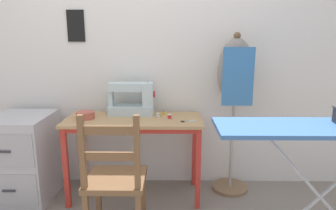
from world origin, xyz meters
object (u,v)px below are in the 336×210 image
at_px(filing_cabinet, 24,158).
at_px(ironing_board, 328,133).
at_px(wooden_chair, 115,180).
at_px(thread_spool_mid_table, 164,114).
at_px(scissors, 186,121).
at_px(fabric_bowl, 85,115).
at_px(thread_spool_far_edge, 169,117).
at_px(dress_form, 235,82).
at_px(thread_spool_near_machine, 158,115).
at_px(sewing_machine, 134,100).

bearing_deg(filing_cabinet, ironing_board, -18.50).
bearing_deg(wooden_chair, thread_spool_mid_table, 63.88).
xyz_separation_m(scissors, thread_spool_mid_table, (-0.18, 0.18, 0.02)).
bearing_deg(ironing_board, fabric_bowl, 154.91).
bearing_deg(thread_spool_far_edge, thread_spool_mid_table, 116.26).
xyz_separation_m(fabric_bowl, thread_spool_mid_table, (0.65, 0.09, -0.01)).
bearing_deg(ironing_board, dress_form, 112.11).
xyz_separation_m(thread_spool_near_machine, ironing_board, (1.02, -0.82, 0.11)).
distance_m(fabric_bowl, wooden_chair, 0.72).
height_order(scissors, thread_spool_far_edge, thread_spool_far_edge).
xyz_separation_m(sewing_machine, scissors, (0.45, -0.23, -0.13)).
xyz_separation_m(sewing_machine, thread_spool_near_machine, (0.21, -0.08, -0.12)).
distance_m(scissors, ironing_board, 1.04).
height_order(thread_spool_far_edge, wooden_chair, wooden_chair).
distance_m(thread_spool_mid_table, filing_cabinet, 1.25).
distance_m(scissors, thread_spool_far_edge, 0.16).
xyz_separation_m(fabric_bowl, ironing_board, (1.62, -0.76, 0.09)).
bearing_deg(scissors, thread_spool_near_machine, 146.75).
xyz_separation_m(fabric_bowl, filing_cabinet, (-0.54, -0.04, -0.37)).
xyz_separation_m(sewing_machine, dress_form, (0.87, -0.02, 0.16)).
xyz_separation_m(fabric_bowl, wooden_chair, (0.34, -0.55, -0.31)).
bearing_deg(sewing_machine, thread_spool_far_edge, -25.82).
distance_m(sewing_machine, thread_spool_mid_table, 0.29).
bearing_deg(ironing_board, wooden_chair, 170.73).
xyz_separation_m(filing_cabinet, dress_form, (1.80, 0.16, 0.63)).
bearing_deg(dress_form, thread_spool_far_edge, -166.58).
xyz_separation_m(thread_spool_far_edge, dress_form, (0.56, 0.13, 0.27)).
relative_size(thread_spool_near_machine, filing_cabinet, 0.05).
xyz_separation_m(thread_spool_mid_table, ironing_board, (0.97, -0.85, 0.10)).
height_order(sewing_machine, thread_spool_near_machine, sewing_machine).
xyz_separation_m(scissors, ironing_board, (0.78, -0.67, 0.12)).
xyz_separation_m(thread_spool_near_machine, filing_cabinet, (-1.14, -0.10, -0.35)).
distance_m(thread_spool_near_machine, ironing_board, 1.31).
relative_size(thread_spool_near_machine, thread_spool_mid_table, 0.86).
bearing_deg(dress_form, filing_cabinet, -174.88).
relative_size(sewing_machine, dress_form, 0.28).
xyz_separation_m(scissors, thread_spool_far_edge, (-0.14, 0.08, 0.02)).
bearing_deg(dress_form, scissors, -153.10).
distance_m(thread_spool_near_machine, dress_form, 0.71).
xyz_separation_m(scissors, wooden_chair, (-0.50, -0.46, -0.28)).
bearing_deg(thread_spool_far_edge, fabric_bowl, 179.43).
height_order(thread_spool_near_machine, ironing_board, ironing_board).
relative_size(thread_spool_near_machine, thread_spool_far_edge, 0.87).
bearing_deg(wooden_chair, scissors, 42.71).
bearing_deg(ironing_board, thread_spool_near_machine, 140.98).
xyz_separation_m(thread_spool_mid_table, dress_form, (0.61, 0.03, 0.27)).
xyz_separation_m(thread_spool_far_edge, filing_cabinet, (-1.24, -0.03, -0.36)).
bearing_deg(dress_form, thread_spool_mid_table, -176.85).
bearing_deg(thread_spool_mid_table, scissors, -44.49).
height_order(fabric_bowl, filing_cabinet, fabric_bowl).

